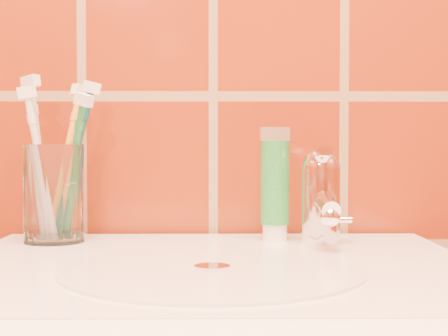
{
  "coord_description": "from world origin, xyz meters",
  "views": [
    {
      "loc": [
        0.0,
        0.24,
        0.98
      ],
      "look_at": [
        0.01,
        1.08,
        0.95
      ],
      "focal_mm": 55.0,
      "sensor_mm": 36.0,
      "label": 1
    }
  ],
  "objects": [
    {
      "name": "toothbrush_2",
      "position": [
        -0.18,
        1.11,
        0.94
      ],
      "size": [
        0.12,
        0.11,
        0.2
      ],
      "primitive_type": null,
      "rotation": [
        0.26,
        0.0,
        0.92
      ],
      "color": "#1F7739",
      "rests_on": "glass_tumbler"
    },
    {
      "name": "toothbrush_1",
      "position": [
        -0.2,
        1.14,
        0.95
      ],
      "size": [
        0.12,
        0.14,
        0.22
      ],
      "primitive_type": null,
      "rotation": [
        0.3,
        0.0,
        2.55
      ],
      "color": "orange",
      "rests_on": "glass_tumbler"
    },
    {
      "name": "toothbrush_3",
      "position": [
        -0.18,
        1.13,
        0.95
      ],
      "size": [
        0.09,
        0.08,
        0.21
      ],
      "primitive_type": null,
      "rotation": [
        0.24,
        0.0,
        1.71
      ],
      "color": "#0C5465",
      "rests_on": "glass_tumbler"
    },
    {
      "name": "toothbrush_0",
      "position": [
        -0.22,
        1.11,
        0.96
      ],
      "size": [
        0.09,
        0.08,
        0.22
      ],
      "primitive_type": null,
      "rotation": [
        0.14,
        0.0,
        -2.14
      ],
      "color": "silver",
      "rests_on": "glass_tumbler"
    },
    {
      "name": "toothbrush_4",
      "position": [
        -0.22,
        1.1,
        0.95
      ],
      "size": [
        0.08,
        0.07,
        0.21
      ],
      "primitive_type": null,
      "rotation": [
        0.17,
        0.0,
        -1.31
      ],
      "color": "white",
      "rests_on": "glass_tumbler"
    },
    {
      "name": "glass_tumbler",
      "position": [
        -0.2,
        1.11,
        0.91
      ],
      "size": [
        0.1,
        0.1,
        0.12
      ],
      "primitive_type": "cylinder",
      "rotation": [
        0.0,
        0.0,
        0.29
      ],
      "color": "white",
      "rests_on": "pedestal_sink"
    },
    {
      "name": "faucet",
      "position": [
        0.14,
        1.09,
        0.91
      ],
      "size": [
        0.05,
        0.11,
        0.12
      ],
      "color": "white",
      "rests_on": "pedestal_sink"
    },
    {
      "name": "toothpaste_tube",
      "position": [
        0.08,
        1.12,
        0.92
      ],
      "size": [
        0.04,
        0.04,
        0.15
      ],
      "rotation": [
        0.0,
        0.0,
        0.44
      ],
      "color": "white",
      "rests_on": "pedestal_sink"
    }
  ]
}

